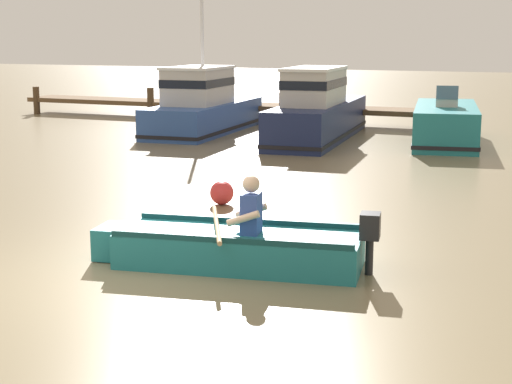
# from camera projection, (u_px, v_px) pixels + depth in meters

# --- Properties ---
(ground_plane) EXTENTS (120.00, 120.00, 0.00)m
(ground_plane) POSITION_uv_depth(u_px,v_px,m) (104.00, 279.00, 9.45)
(ground_plane) COLOR #7A6B4C
(wooden_dock) EXTENTS (15.97, 1.64, 1.12)m
(wooden_dock) POSITION_uv_depth(u_px,v_px,m) (223.00, 105.00, 27.29)
(wooden_dock) COLOR brown
(wooden_dock) RESTS_ON ground
(rowboat_with_person) EXTENTS (3.72, 1.80, 1.19)m
(rowboat_with_person) POSITION_uv_depth(u_px,v_px,m) (235.00, 246.00, 9.97)
(rowboat_with_person) COLOR #1E727A
(rowboat_with_person) RESTS_ON ground
(moored_boat_blue) EXTENTS (2.40, 5.91, 4.88)m
(moored_boat_blue) POSITION_uv_depth(u_px,v_px,m) (203.00, 108.00, 23.76)
(moored_boat_blue) COLOR #2D519E
(moored_boat_blue) RESTS_ON ground
(moored_boat_navy) EXTENTS (2.35, 6.71, 2.07)m
(moored_boat_navy) POSITION_uv_depth(u_px,v_px,m) (318.00, 113.00, 22.03)
(moored_boat_navy) COLOR #19234C
(moored_boat_navy) RESTS_ON ground
(moored_boat_teal) EXTENTS (2.55, 5.22, 1.62)m
(moored_boat_teal) POSITION_uv_depth(u_px,v_px,m) (446.00, 125.00, 21.47)
(moored_boat_teal) COLOR #1E727A
(moored_boat_teal) RESTS_ON ground
(mooring_buoy) EXTENTS (0.42, 0.42, 0.42)m
(mooring_buoy) POSITION_uv_depth(u_px,v_px,m) (222.00, 193.00, 13.60)
(mooring_buoy) COLOR red
(mooring_buoy) RESTS_ON ground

